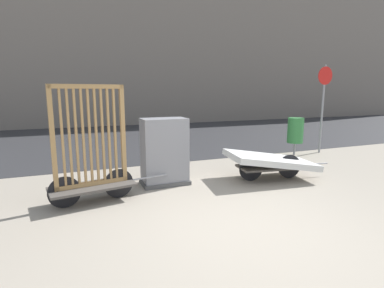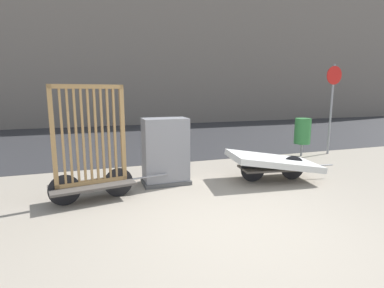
{
  "view_description": "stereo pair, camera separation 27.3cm",
  "coord_description": "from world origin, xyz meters",
  "px_view_note": "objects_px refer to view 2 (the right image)",
  "views": [
    {
      "loc": [
        -2.06,
        -3.29,
        1.86
      ],
      "look_at": [
        0.0,
        1.83,
        0.89
      ],
      "focal_mm": 28.0,
      "sensor_mm": 36.0,
      "label": 1
    },
    {
      "loc": [
        -1.8,
        -3.38,
        1.86
      ],
      "look_at": [
        0.0,
        1.83,
        0.89
      ],
      "focal_mm": 28.0,
      "sensor_mm": 36.0,
      "label": 2
    }
  ],
  "objects_px": {
    "trash_bin": "(303,131)",
    "sign_post": "(332,97)",
    "utility_cabinet": "(165,153)",
    "bike_cart_with_mattress": "(273,162)",
    "bike_cart_with_bedframe": "(92,161)"
  },
  "relations": [
    {
      "from": "trash_bin",
      "to": "sign_post",
      "type": "relative_size",
      "value": 0.42
    },
    {
      "from": "bike_cart_with_mattress",
      "to": "utility_cabinet",
      "type": "xyz_separation_m",
      "value": [
        -2.19,
        0.55,
        0.23
      ]
    },
    {
      "from": "bike_cart_with_mattress",
      "to": "utility_cabinet",
      "type": "distance_m",
      "value": 2.26
    },
    {
      "from": "bike_cart_with_mattress",
      "to": "utility_cabinet",
      "type": "bearing_deg",
      "value": 174.53
    },
    {
      "from": "trash_bin",
      "to": "bike_cart_with_bedframe",
      "type": "bearing_deg",
      "value": -162.49
    },
    {
      "from": "bike_cart_with_bedframe",
      "to": "utility_cabinet",
      "type": "bearing_deg",
      "value": 11.05
    },
    {
      "from": "utility_cabinet",
      "to": "sign_post",
      "type": "bearing_deg",
      "value": 13.42
    },
    {
      "from": "trash_bin",
      "to": "sign_post",
      "type": "distance_m",
      "value": 1.37
    },
    {
      "from": "bike_cart_with_mattress",
      "to": "trash_bin",
      "type": "bearing_deg",
      "value": 48.36
    },
    {
      "from": "utility_cabinet",
      "to": "trash_bin",
      "type": "bearing_deg",
      "value": 16.33
    },
    {
      "from": "bike_cart_with_bedframe",
      "to": "sign_post",
      "type": "bearing_deg",
      "value": 5.06
    },
    {
      "from": "sign_post",
      "to": "bike_cart_with_bedframe",
      "type": "bearing_deg",
      "value": -164.93
    },
    {
      "from": "utility_cabinet",
      "to": "trash_bin",
      "type": "height_order",
      "value": "utility_cabinet"
    },
    {
      "from": "bike_cart_with_mattress",
      "to": "bike_cart_with_bedframe",
      "type": "bearing_deg",
      "value": -171.41
    },
    {
      "from": "trash_bin",
      "to": "sign_post",
      "type": "bearing_deg",
      "value": -0.44
    }
  ]
}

